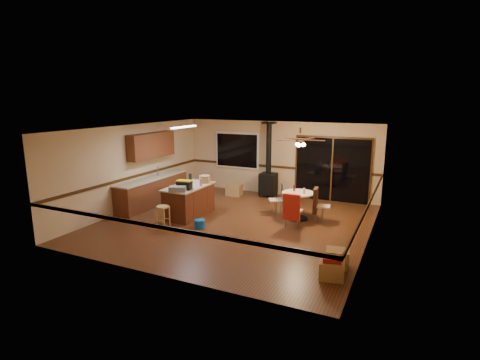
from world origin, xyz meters
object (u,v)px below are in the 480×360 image
Objects in this scene: wood_stove at (268,176)px; chair_left at (279,195)px; bar_stool at (163,217)px; chair_right at (316,200)px; box_corner_a at (331,270)px; dining_table at (298,201)px; toolbox_grey at (178,189)px; chair_near at (292,207)px; kitchen_island at (189,201)px; blue_bucket at (200,224)px; box_under_window at (234,190)px; toolbox_black at (184,185)px; box_corner_b at (337,258)px.

wood_stove is 4.63× the size of chair_left.
bar_stool is 0.86× the size of chair_right.
wood_stove is 5.44× the size of box_corner_a.
dining_table is 3.66m from box_corner_a.
toolbox_grey is 0.65× the size of chair_near.
kitchen_island is 2.40× the size of chair_right.
box_under_window is at bearing 101.00° from blue_bucket.
box_corner_a is at bearing -56.61° from chair_left.
toolbox_grey reaches higher than chair_right.
chair_near reaches higher than kitchen_island.
toolbox_grey is 0.30m from toolbox_black.
blue_bucket is at bearing -79.00° from box_under_window.
blue_bucket is 0.51× the size of chair_left.
bar_stool is 4.21m from chair_right.
box_corner_b is (3.76, -0.83, 0.07)m from blue_bucket.
bar_stool is 1.11× the size of chair_left.
chair_left is (2.36, 1.20, 0.14)m from kitchen_island.
wood_stove is 5.55× the size of toolbox_grey.
dining_table is at bearing 31.68° from toolbox_grey.
chair_right is (2.65, 1.89, 0.48)m from blue_bucket.
box_corner_a is at bearing -63.30° from dining_table.
kitchen_island is 3.27× the size of box_under_window.
wood_stove reaches higher than box_corner_b.
chair_near reaches higher than bar_stool.
bar_stool is 3.87m from box_under_window.
chair_right is (3.35, 1.49, -0.42)m from toolbox_black.
toolbox_grey is 1.65× the size of blue_bucket.
toolbox_black reaches higher than blue_bucket.
box_corner_a reaches higher than blue_bucket.
dining_table reaches higher than bar_stool.
toolbox_grey is at bearing -148.32° from dining_table.
chair_left is (2.25, 1.91, -0.38)m from toolbox_grey.
chair_left is at bearing 123.39° from box_corner_a.
toolbox_grey reaches higher than chair_near.
kitchen_island is 2.68m from box_under_window.
chair_near is at bearing 3.14° from kitchen_island.
box_corner_b is at bearing -15.31° from toolbox_black.
wood_stove is 3.96m from toolbox_grey.
box_corner_b is (4.44, -4.30, -0.02)m from box_under_window.
toolbox_grey is at bearing -163.38° from chair_near.
wood_stove is 4.19× the size of bar_stool.
wood_stove is 6.23m from box_corner_a.
chair_near and chair_right have the same top height.
chair_left is 1.25m from chair_near.
kitchen_island reaches higher than bar_stool.
chair_left is (2.40, 2.40, 0.29)m from bar_stool.
box_corner_a is at bearing -57.85° from wood_stove.
blue_bucket is at bearing -127.08° from chair_left.
toolbox_grey is 3.39m from dining_table.
dining_table reaches higher than box_corner_b.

